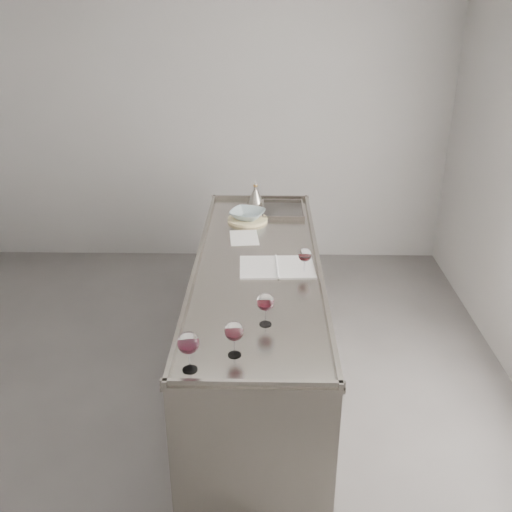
{
  "coord_description": "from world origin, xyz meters",
  "views": [
    {
      "loc": [
        0.55,
        -2.81,
        2.42
      ],
      "look_at": [
        0.49,
        0.23,
        1.02
      ],
      "focal_mm": 40.0,
      "sensor_mm": 36.0,
      "label": 1
    }
  ],
  "objects_px": {
    "counter": "(257,329)",
    "wine_glass_right": "(266,303)",
    "wine_glass_left": "(188,344)",
    "notebook": "(277,267)",
    "wine_funnel": "(256,197)",
    "wine_glass_small": "(305,256)",
    "ceramic_bowl": "(247,214)",
    "wine_glass_middle": "(234,332)"
  },
  "relations": [
    {
      "from": "counter",
      "to": "wine_glass_right",
      "type": "distance_m",
      "value": 0.92
    },
    {
      "from": "wine_glass_left",
      "to": "wine_glass_right",
      "type": "height_order",
      "value": "wine_glass_left"
    },
    {
      "from": "notebook",
      "to": "wine_funnel",
      "type": "distance_m",
      "value": 1.15
    },
    {
      "from": "wine_glass_small",
      "to": "ceramic_bowl",
      "type": "height_order",
      "value": "wine_glass_small"
    },
    {
      "from": "wine_funnel",
      "to": "wine_glass_small",
      "type": "bearing_deg",
      "value": -75.63
    },
    {
      "from": "wine_glass_small",
      "to": "notebook",
      "type": "relative_size",
      "value": 0.35
    },
    {
      "from": "wine_glass_middle",
      "to": "wine_glass_small",
      "type": "bearing_deg",
      "value": 66.64
    },
    {
      "from": "counter",
      "to": "wine_funnel",
      "type": "bearing_deg",
      "value": 91.81
    },
    {
      "from": "wine_glass_middle",
      "to": "wine_glass_small",
      "type": "distance_m",
      "value": 0.91
    },
    {
      "from": "wine_glass_right",
      "to": "ceramic_bowl",
      "type": "relative_size",
      "value": 0.71
    },
    {
      "from": "notebook",
      "to": "counter",
      "type": "bearing_deg",
      "value": 149.29
    },
    {
      "from": "wine_glass_middle",
      "to": "notebook",
      "type": "height_order",
      "value": "wine_glass_middle"
    },
    {
      "from": "wine_glass_middle",
      "to": "notebook",
      "type": "bearing_deg",
      "value": 77.21
    },
    {
      "from": "notebook",
      "to": "wine_funnel",
      "type": "bearing_deg",
      "value": 95.26
    },
    {
      "from": "wine_glass_right",
      "to": "notebook",
      "type": "xyz_separation_m",
      "value": [
        0.07,
        0.64,
        -0.12
      ]
    },
    {
      "from": "counter",
      "to": "wine_funnel",
      "type": "xyz_separation_m",
      "value": [
        -0.03,
        1.08,
        0.53
      ]
    },
    {
      "from": "wine_glass_small",
      "to": "wine_funnel",
      "type": "xyz_separation_m",
      "value": [
        -0.31,
        1.21,
        -0.05
      ]
    },
    {
      "from": "counter",
      "to": "wine_glass_middle",
      "type": "xyz_separation_m",
      "value": [
        -0.09,
        -0.97,
        0.59
      ]
    },
    {
      "from": "wine_glass_right",
      "to": "wine_funnel",
      "type": "bearing_deg",
      "value": 92.74
    },
    {
      "from": "wine_glass_right",
      "to": "wine_glass_middle",
      "type": "bearing_deg",
      "value": -117.5
    },
    {
      "from": "wine_glass_middle",
      "to": "counter",
      "type": "bearing_deg",
      "value": 84.82
    },
    {
      "from": "ceramic_bowl",
      "to": "wine_funnel",
      "type": "relative_size",
      "value": 1.24
    },
    {
      "from": "wine_glass_left",
      "to": "wine_glass_small",
      "type": "distance_m",
      "value": 1.1
    },
    {
      "from": "counter",
      "to": "wine_glass_left",
      "type": "distance_m",
      "value": 1.27
    },
    {
      "from": "counter",
      "to": "notebook",
      "type": "height_order",
      "value": "counter"
    },
    {
      "from": "wine_glass_left",
      "to": "wine_funnel",
      "type": "xyz_separation_m",
      "value": [
        0.24,
        2.16,
        -0.07
      ]
    },
    {
      "from": "wine_glass_middle",
      "to": "ceramic_bowl",
      "type": "distance_m",
      "value": 1.68
    },
    {
      "from": "wine_glass_small",
      "to": "ceramic_bowl",
      "type": "bearing_deg",
      "value": 113.17
    },
    {
      "from": "wine_glass_right",
      "to": "ceramic_bowl",
      "type": "xyz_separation_m",
      "value": [
        -0.14,
        1.41,
        -0.07
      ]
    },
    {
      "from": "counter",
      "to": "wine_glass_middle",
      "type": "relative_size",
      "value": 14.11
    },
    {
      "from": "counter",
      "to": "notebook",
      "type": "relative_size",
      "value": 5.34
    },
    {
      "from": "wine_glass_middle",
      "to": "wine_glass_small",
      "type": "xyz_separation_m",
      "value": [
        0.36,
        0.84,
        -0.01
      ]
    },
    {
      "from": "wine_glass_right",
      "to": "ceramic_bowl",
      "type": "bearing_deg",
      "value": 95.47
    },
    {
      "from": "wine_glass_small",
      "to": "wine_glass_right",
      "type": "bearing_deg",
      "value": -111.34
    },
    {
      "from": "counter",
      "to": "wine_glass_middle",
      "type": "distance_m",
      "value": 1.13
    },
    {
      "from": "counter",
      "to": "wine_glass_left",
      "type": "bearing_deg",
      "value": -104.28
    },
    {
      "from": "wine_glass_middle",
      "to": "wine_glass_small",
      "type": "height_order",
      "value": "wine_glass_middle"
    },
    {
      "from": "wine_glass_small",
      "to": "wine_funnel",
      "type": "height_order",
      "value": "wine_funnel"
    },
    {
      "from": "wine_glass_left",
      "to": "wine_glass_small",
      "type": "height_order",
      "value": "wine_glass_left"
    },
    {
      "from": "wine_glass_right",
      "to": "wine_glass_small",
      "type": "height_order",
      "value": "wine_glass_right"
    },
    {
      "from": "wine_glass_right",
      "to": "wine_glass_small",
      "type": "relative_size",
      "value": 1.07
    },
    {
      "from": "wine_glass_left",
      "to": "ceramic_bowl",
      "type": "distance_m",
      "value": 1.81
    }
  ]
}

